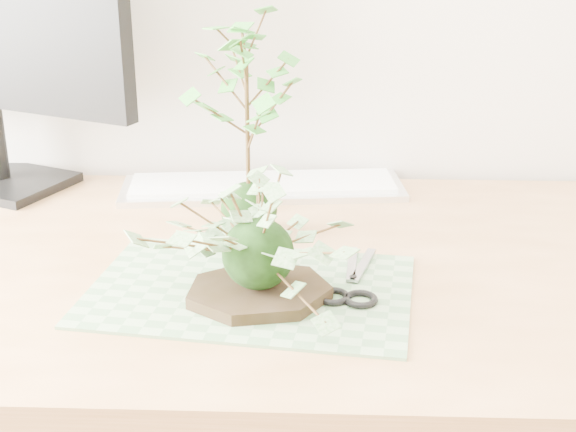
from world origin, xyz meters
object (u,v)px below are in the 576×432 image
object	(u,v)px
ivy_kokedama	(258,222)
maple_kokedama	(246,73)
keyboard	(263,186)
desk	(256,317)

from	to	relation	value
ivy_kokedama	maple_kokedama	bearing A→B (deg)	97.94
maple_kokedama	keyboard	world-z (taller)	maple_kokedama
keyboard	desk	bearing A→B (deg)	-94.10
maple_kokedama	keyboard	distance (m)	0.30
desk	maple_kokedama	xyz separation A→B (m)	(-0.01, 0.08, 0.33)
maple_kokedama	ivy_kokedama	bearing A→B (deg)	-82.06
desk	maple_kokedama	distance (m)	0.34
desk	keyboard	world-z (taller)	keyboard
desk	maple_kokedama	world-z (taller)	maple_kokedama
ivy_kokedama	maple_kokedama	xyz separation A→B (m)	(-0.03, 0.20, 0.13)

